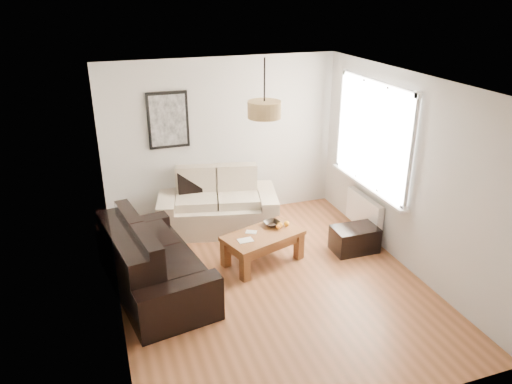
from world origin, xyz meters
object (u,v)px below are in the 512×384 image
object	(u,v)px
loveseat_cream	(218,201)
sofa_leather	(154,258)
coffee_table	(263,248)
ottoman	(355,239)

from	to	relation	value
loveseat_cream	sofa_leather	world-z (taller)	loveseat_cream
loveseat_cream	coffee_table	distance (m)	1.30
sofa_leather	ottoman	distance (m)	2.89
loveseat_cream	ottoman	world-z (taller)	loveseat_cream
loveseat_cream	ottoman	bearing A→B (deg)	-26.12
loveseat_cream	sofa_leather	size ratio (longest dim) A/B	0.91
loveseat_cream	coffee_table	bearing A→B (deg)	-62.78
sofa_leather	ottoman	size ratio (longest dim) A/B	3.14
loveseat_cream	sofa_leather	xyz separation A→B (m)	(-1.20, -1.40, -0.02)
coffee_table	ottoman	size ratio (longest dim) A/B	1.68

